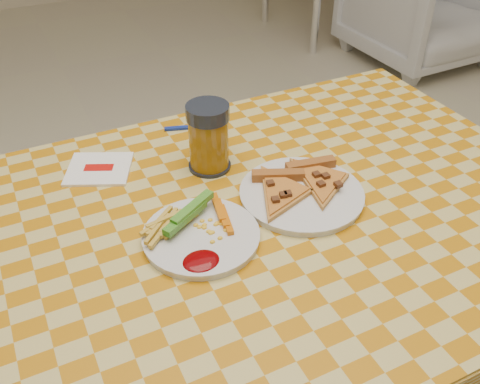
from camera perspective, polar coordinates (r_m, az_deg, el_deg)
name	(u,v)px	position (r m, az deg, el deg)	size (l,w,h in m)	color
table	(257,243)	(1.07, 1.79, -5.48)	(1.28, 0.88, 0.76)	silver
plate_left	(201,237)	(0.97, -4.15, -4.82)	(0.21, 0.21, 0.01)	silver
plate_right	(301,195)	(1.07, 6.57, -0.30)	(0.24, 0.24, 0.01)	silver
fries_veggies	(193,226)	(0.97, -5.03, -3.64)	(0.20, 0.18, 0.04)	gold
pizza_slices	(300,184)	(1.08, 6.41, 0.83)	(0.27, 0.24, 0.02)	#C48B3C
drink_glass	(209,138)	(1.12, -3.37, 5.77)	(0.09, 0.09, 0.15)	black
napkin	(99,169)	(1.18, -14.81, 2.41)	(0.17, 0.17, 0.01)	white
fork	(194,127)	(1.30, -4.94, 6.95)	(0.14, 0.06, 0.01)	navy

